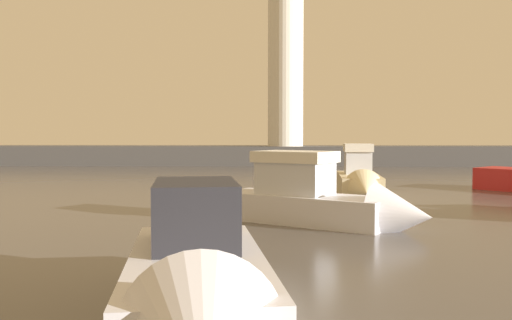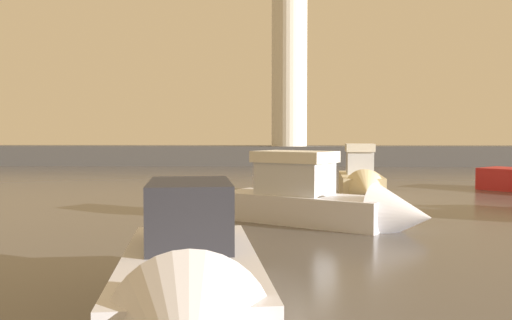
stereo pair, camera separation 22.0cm
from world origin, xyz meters
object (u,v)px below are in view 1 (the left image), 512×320
object	(u,v)px
motorboat_0	(198,292)
motorboat_2	(328,201)
lighthouse	(286,50)
motorboat_3	(360,183)

from	to	relation	value
motorboat_0	motorboat_2	xyz separation A→B (m)	(3.01, 10.55, 0.10)
lighthouse	motorboat_0	world-z (taller)	lighthouse
motorboat_0	lighthouse	bearing A→B (deg)	86.80
lighthouse	motorboat_3	xyz separation A→B (m)	(2.72, -27.22, -9.96)
motorboat_3	motorboat_0	bearing A→B (deg)	-106.24
motorboat_0	motorboat_3	bearing A→B (deg)	73.76
lighthouse	motorboat_3	size ratio (longest dim) A/B	2.84
motorboat_0	motorboat_3	size ratio (longest dim) A/B	1.17
motorboat_0	motorboat_3	world-z (taller)	motorboat_3
motorboat_3	lighthouse	bearing A→B (deg)	95.71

